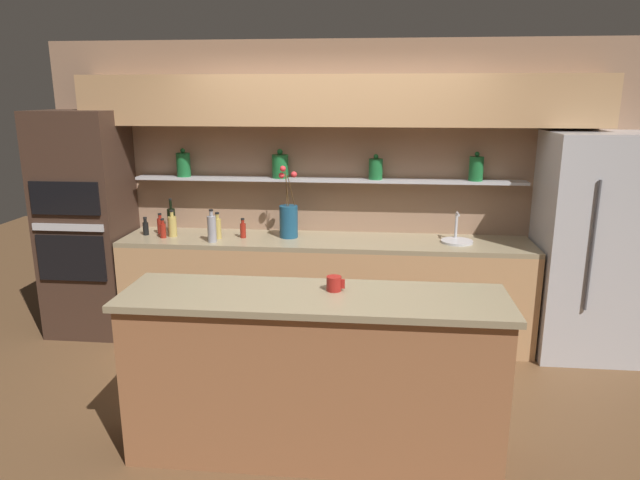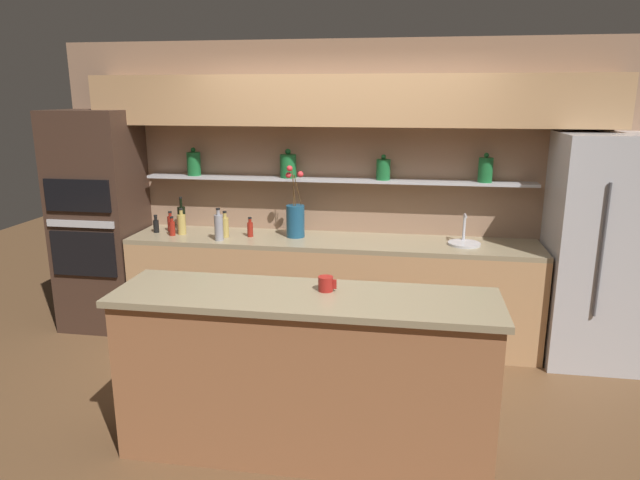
{
  "view_description": "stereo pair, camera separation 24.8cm",
  "coord_description": "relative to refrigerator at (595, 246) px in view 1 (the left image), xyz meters",
  "views": [
    {
      "loc": [
        0.35,
        -3.53,
        2.14
      ],
      "look_at": [
        -0.05,
        0.4,
        1.13
      ],
      "focal_mm": 32.0,
      "sensor_mm": 36.0,
      "label": 1
    },
    {
      "loc": [
        0.6,
        -3.5,
        2.14
      ],
      "look_at": [
        -0.05,
        0.4,
        1.13
      ],
      "focal_mm": 32.0,
      "sensor_mm": 36.0,
      "label": 2
    }
  ],
  "objects": [
    {
      "name": "oven_tower",
      "position": [
        -4.39,
        0.04,
        0.08
      ],
      "size": [
        0.71,
        0.64,
        2.01
      ],
      "color": "#3D281E",
      "rests_on": "ground_plane"
    },
    {
      "name": "sink_fixture",
      "position": [
        -1.11,
        0.05,
        0.02
      ],
      "size": [
        0.27,
        0.27,
        0.25
      ],
      "color": "#B7B7BC",
      "rests_on": "back_counter_unit"
    },
    {
      "name": "back_counter_unit",
      "position": [
        -2.24,
        0.04,
        -0.47
      ],
      "size": [
        3.55,
        0.62,
        0.92
      ],
      "color": "tan",
      "rests_on": "ground_plane"
    },
    {
      "name": "refrigerator",
      "position": [
        0.0,
        0.0,
        0.0
      ],
      "size": [
        0.9,
        0.73,
        1.85
      ],
      "color": "#B7B7BC",
      "rests_on": "ground_plane"
    },
    {
      "name": "bottle_sauce_5",
      "position": [
        -3.66,
        -0.05,
        0.06
      ],
      "size": [
        0.05,
        0.05,
        0.17
      ],
      "color": "maroon",
      "rests_on": "back_counter_unit"
    },
    {
      "name": "coffee_mug",
      "position": [
        -2.04,
        -1.56,
        0.14
      ],
      "size": [
        0.11,
        0.09,
        0.09
      ],
      "color": "maroon",
      "rests_on": "island_counter"
    },
    {
      "name": "ground_plane",
      "position": [
        -2.15,
        -1.2,
        -0.93
      ],
      "size": [
        12.0,
        12.0,
        0.0
      ],
      "primitive_type": "plane",
      "color": "brown"
    },
    {
      "name": "flower_vase",
      "position": [
        -2.56,
        0.08,
        0.16
      ],
      "size": [
        0.16,
        0.16,
        0.63
      ],
      "color": "navy",
      "rests_on": "back_counter_unit"
    },
    {
      "name": "back_wall_unit",
      "position": [
        -2.15,
        0.33,
        0.62
      ],
      "size": [
        5.2,
        0.44,
        2.6
      ],
      "color": "#937056",
      "rests_on": "ground_plane"
    },
    {
      "name": "bottle_spirit_0",
      "position": [
        -3.59,
        0.01,
        0.09
      ],
      "size": [
        0.08,
        0.08,
        0.24
      ],
      "color": "tan",
      "rests_on": "back_counter_unit"
    },
    {
      "name": "island_counter",
      "position": [
        -2.15,
        -1.65,
        -0.41
      ],
      "size": [
        2.25,
        0.61,
        1.02
      ],
      "color": "#99603D",
      "rests_on": "ground_plane"
    },
    {
      "name": "bottle_sauce_7",
      "position": [
        -2.96,
        0.03,
        0.07
      ],
      "size": [
        0.05,
        0.05,
        0.17
      ],
      "color": "maroon",
      "rests_on": "back_counter_unit"
    },
    {
      "name": "bottle_sauce_3",
      "position": [
        -3.74,
        0.1,
        0.07
      ],
      "size": [
        0.06,
        0.06,
        0.19
      ],
      "color": "maroon",
      "rests_on": "back_counter_unit"
    },
    {
      "name": "bottle_spirit_1",
      "position": [
        -3.19,
        -0.15,
        0.11
      ],
      "size": [
        0.07,
        0.07,
        0.28
      ],
      "color": "gray",
      "rests_on": "back_counter_unit"
    },
    {
      "name": "bottle_spirit_6",
      "position": [
        -3.17,
        -0.03,
        0.09
      ],
      "size": [
        0.06,
        0.06,
        0.23
      ],
      "color": "tan",
      "rests_on": "back_counter_unit"
    },
    {
      "name": "bottle_wine_4",
      "position": [
        -3.66,
        0.18,
        0.11
      ],
      "size": [
        0.07,
        0.07,
        0.31
      ],
      "color": "black",
      "rests_on": "back_counter_unit"
    },
    {
      "name": "bottle_sauce_2",
      "position": [
        -3.85,
        0.04,
        0.06
      ],
      "size": [
        0.05,
        0.05,
        0.16
      ],
      "color": "black",
      "rests_on": "back_counter_unit"
    }
  ]
}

